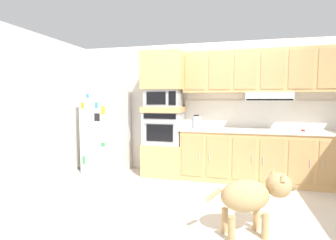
{
  "coord_description": "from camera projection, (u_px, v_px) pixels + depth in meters",
  "views": [
    {
      "loc": [
        0.33,
        -3.89,
        1.46
      ],
      "look_at": [
        -0.8,
        0.54,
        1.07
      ],
      "focal_mm": 27.31,
      "sensor_mm": 36.0,
      "label": 1
    }
  ],
  "objects": [
    {
      "name": "appliance_mid_shelf",
      "position": [
        164.0,
        109.0,
        4.81
      ],
      "size": [
        0.74,
        0.62,
        0.1
      ],
      "primitive_type": "cube",
      "color": "tan",
      "rests_on": "built_in_oven"
    },
    {
      "name": "upper_cabinet_with_hood",
      "position": [
        271.0,
        72.0,
        4.41
      ],
      "size": [
        3.03,
        0.48,
        0.88
      ],
      "color": "tan",
      "rests_on": "backsplash_panel"
    },
    {
      "name": "ground_plane",
      "position": [
        209.0,
        192.0,
        3.96
      ],
      "size": [
        9.6,
        9.6,
        0.0
      ],
      "primitive_type": "plane",
      "color": "beige"
    },
    {
      "name": "backsplash_panel",
      "position": [
        268.0,
        114.0,
        4.63
      ],
      "size": [
        3.07,
        0.02,
        0.5
      ],
      "primitive_type": "cube",
      "color": "white",
      "rests_on": "countertop_slab"
    },
    {
      "name": "dog",
      "position": [
        254.0,
        195.0,
        2.7
      ],
      "size": [
        0.98,
        0.54,
        0.69
      ],
      "rotation": [
        0.0,
        0.0,
        0.41
      ],
      "color": "tan",
      "rests_on": "ground"
    },
    {
      "name": "electric_kettle",
      "position": [
        196.0,
        122.0,
        4.62
      ],
      "size": [
        0.17,
        0.17,
        0.24
      ],
      "color": "#A8AAAF",
      "rests_on": "countertop_slab"
    },
    {
      "name": "microwave",
      "position": [
        164.0,
        98.0,
        4.79
      ],
      "size": [
        0.64,
        0.54,
        0.32
      ],
      "color": "#A8AAAF",
      "rests_on": "appliance_mid_shelf"
    },
    {
      "name": "side_panel_left",
      "position": [
        52.0,
        110.0,
        4.54
      ],
      "size": [
        0.12,
        7.1,
        2.5
      ],
      "primitive_type": "cube",
      "color": "silver",
      "rests_on": "ground"
    },
    {
      "name": "refrigerator",
      "position": [
        107.0,
        127.0,
        5.05
      ],
      "size": [
        0.76,
        0.73,
        1.76
      ],
      "color": "white",
      "rests_on": "ground"
    },
    {
      "name": "lower_cabinet_run",
      "position": [
        269.0,
        157.0,
        4.41
      ],
      "size": [
        3.03,
        0.63,
        0.88
      ],
      "color": "tan",
      "rests_on": "ground"
    },
    {
      "name": "back_kitchen_wall",
      "position": [
        216.0,
        109.0,
        4.92
      ],
      "size": [
        6.2,
        0.12,
        2.5
      ],
      "primitive_type": "cube",
      "color": "silver",
      "rests_on": "ground"
    },
    {
      "name": "appliance_upper_cabinet",
      "position": [
        164.0,
        71.0,
        4.75
      ],
      "size": [
        0.74,
        0.62,
        0.68
      ],
      "primitive_type": "cube",
      "color": "tan",
      "rests_on": "microwave"
    },
    {
      "name": "built_in_oven",
      "position": [
        164.0,
        128.0,
        4.83
      ],
      "size": [
        0.7,
        0.62,
        0.6
      ],
      "color": "#A8AAAF",
      "rests_on": "oven_base_cabinet"
    },
    {
      "name": "screwdriver",
      "position": [
        304.0,
        130.0,
        4.19
      ],
      "size": [
        0.14,
        0.13,
        0.03
      ],
      "color": "red",
      "rests_on": "countertop_slab"
    },
    {
      "name": "countertop_slab",
      "position": [
        270.0,
        131.0,
        4.37
      ],
      "size": [
        3.07,
        0.64,
        0.04
      ],
      "primitive_type": "cube",
      "color": "silver",
      "rests_on": "lower_cabinet_run"
    },
    {
      "name": "oven_base_cabinet",
      "position": [
        164.0,
        159.0,
        4.89
      ],
      "size": [
        0.74,
        0.62,
        0.6
      ],
      "primitive_type": "cube",
      "color": "tan",
      "rests_on": "ground"
    }
  ]
}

